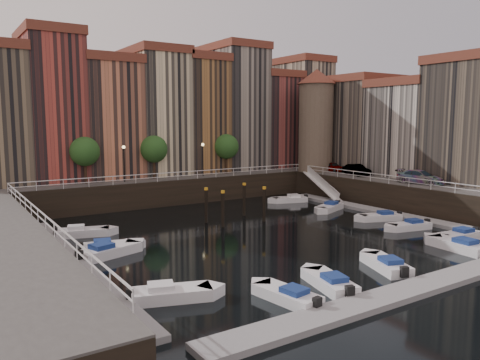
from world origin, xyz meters
TOP-DOWN VIEW (x-y plane):
  - ground at (0.00, 0.00)m, footprint 200.00×200.00m
  - quay_far at (0.00, 26.00)m, footprint 80.00×20.00m
  - quay_right at (28.00, -2.00)m, footprint 20.00×36.00m
  - dock_left at (-16.20, -1.00)m, footprint 2.00×28.00m
  - dock_right at (16.20, -1.00)m, footprint 2.00×28.00m
  - dock_near at (0.00, -17.00)m, footprint 30.00×2.00m
  - mountains at (1.72, 110.00)m, footprint 145.00×100.00m
  - far_terrace at (3.31, 23.50)m, footprint 48.70×10.30m
  - right_terrace at (26.50, 3.80)m, footprint 9.30×24.30m
  - corner_tower at (20.00, 14.50)m, footprint 5.20×5.20m
  - promenade_trees at (-1.33, 18.20)m, footprint 21.20×3.20m
  - street_lamps at (-1.00, 17.20)m, footprint 10.36×0.36m
  - railings at (0.00, 4.88)m, footprint 36.08×34.04m
  - gangway at (17.10, 10.00)m, footprint 2.78×8.32m
  - mooring_pilings at (0.84, 4.91)m, footprint 5.47×3.77m
  - boat_left_0 at (-13.18, -10.39)m, footprint 4.79×3.03m
  - boat_left_2 at (-13.43, -0.11)m, footprint 5.12×3.14m
  - boat_left_3 at (-12.92, 1.38)m, footprint 4.31×2.47m
  - boat_left_4 at (-13.43, 7.12)m, footprint 4.66×2.84m
  - boat_right_0 at (12.78, -11.46)m, footprint 4.61×2.01m
  - boat_right_1 at (12.52, -6.73)m, footprint 4.39×2.38m
  - boat_right_2 at (13.43, -2.62)m, footprint 4.42×2.93m
  - boat_right_3 at (12.76, 3.98)m, footprint 4.56×3.05m
  - boat_right_4 at (12.53, 10.55)m, footprint 4.53×2.71m
  - boat_near_0 at (-7.78, -14.15)m, footprint 2.15×4.46m
  - boat_near_1 at (-4.37, -13.88)m, footprint 2.64×4.67m
  - boat_near_2 at (1.24, -13.40)m, footprint 3.05×4.63m
  - boat_near_3 at (9.73, -13.30)m, footprint 2.17×4.98m
  - car_a at (21.02, 12.22)m, footprint 1.62×3.92m
  - car_b at (20.44, 7.29)m, footprint 2.27×4.47m
  - car_c at (20.50, -1.83)m, footprint 2.99×5.35m

SIDE VIEW (x-z plane):
  - ground at x=0.00m, z-range 0.00..0.00m
  - dock_left at x=-16.20m, z-range 0.00..0.35m
  - dock_right at x=16.20m, z-range 0.00..0.35m
  - dock_near at x=0.00m, z-range 0.00..0.35m
  - boat_left_3 at x=-12.92m, z-range -0.16..0.81m
  - boat_right_1 at x=12.52m, z-range -0.16..0.82m
  - boat_right_2 at x=13.43m, z-range -0.16..0.83m
  - boat_near_0 at x=-7.78m, z-range -0.16..0.84m
  - boat_right_4 at x=12.53m, z-range -0.17..0.85m
  - boat_right_3 at x=12.76m, z-range -0.17..0.86m
  - boat_right_0 at x=12.78m, z-range -0.17..0.87m
  - boat_near_2 at x=1.24m, z-range -0.17..0.87m
  - boat_near_1 at x=-4.37m, z-range -0.17..0.88m
  - boat_left_4 at x=-13.43m, z-range -0.17..0.88m
  - boat_left_0 at x=-13.18m, z-range -0.18..0.90m
  - boat_near_3 at x=9.73m, z-range -0.18..0.94m
  - boat_left_2 at x=-13.43m, z-range -0.19..0.96m
  - quay_far at x=0.00m, z-range 0.00..3.00m
  - quay_right at x=28.00m, z-range 0.00..3.00m
  - mooring_pilings at x=0.84m, z-range -0.24..3.54m
  - gangway at x=17.10m, z-range 0.05..3.78m
  - car_a at x=21.02m, z-range 3.00..4.33m
  - car_b at x=20.44m, z-range 3.00..4.40m
  - car_c at x=20.50m, z-range 3.00..4.47m
  - railings at x=0.00m, z-range 3.53..4.05m
  - street_lamps at x=-1.00m, z-range 3.81..7.99m
  - promenade_trees at x=-1.33m, z-range 3.98..9.18m
  - mountains at x=1.72m, z-range -1.08..16.92m
  - right_terrace at x=26.50m, z-range 2.56..16.56m
  - corner_tower at x=20.00m, z-range 3.29..17.09m
  - far_terrace at x=3.31m, z-range 2.20..19.70m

